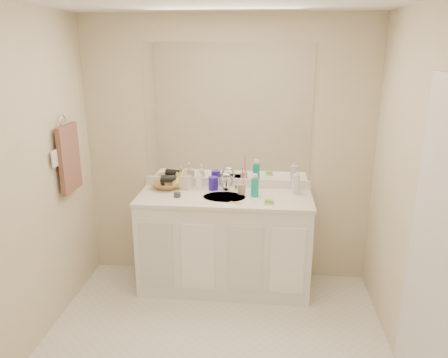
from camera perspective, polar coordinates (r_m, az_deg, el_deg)
wall_back at (r=3.96m, az=0.45°, el=3.46°), size 2.60×0.02×2.40m
wall_front at (r=1.59m, az=-8.42°, el=-19.34°), size 2.60×0.02×2.40m
wall_left at (r=3.16m, az=-26.05°, el=-1.93°), size 0.02×2.60×2.40m
wall_right at (r=2.87m, az=24.78°, el=-3.61°), size 0.02×2.60×2.40m
vanity_cabinet at (r=3.97m, az=0.07°, el=-8.44°), size 1.50×0.55×0.85m
countertop at (r=3.80m, az=0.07°, el=-2.45°), size 1.52×0.57×0.03m
backsplash at (r=4.02m, az=0.43°, el=-0.47°), size 1.52×0.03×0.08m
sink_basin at (r=3.78m, az=0.04°, el=-2.50°), size 0.37×0.37×0.02m
faucet at (r=3.92m, az=0.30°, el=-0.70°), size 0.02×0.02×0.11m
mirror at (r=3.89m, az=0.46°, el=8.60°), size 1.48×0.01×1.20m
blue_mug at (r=3.94m, az=-1.41°, el=-0.57°), size 0.11×0.11×0.12m
tan_cup at (r=3.84m, az=2.32°, el=-1.31°), size 0.09×0.09×0.09m
toothbrush at (r=3.80m, az=2.49°, el=0.19°), size 0.02×0.04×0.20m
mouthwash_bottle at (r=3.77m, az=4.05°, el=-1.12°), size 0.07×0.07×0.16m
clear_pump_bottle at (r=3.87m, az=9.37°, el=-0.69°), size 0.08×0.08×0.18m
soap_dish at (r=3.63m, az=5.89°, el=-3.15°), size 0.09×0.07×0.01m
green_soap at (r=3.62m, az=5.90°, el=-2.86°), size 0.07×0.06×0.02m
orange_comb at (r=3.63m, az=1.58°, el=-3.13°), size 0.11×0.06×0.00m
dark_jar at (r=3.78m, az=-6.13°, el=-2.05°), size 0.06×0.06×0.04m
soap_bottle_white at (r=3.96m, az=-3.26°, el=-0.06°), size 0.09×0.09×0.18m
soap_bottle_cream at (r=3.96m, az=-5.04°, el=0.01°), size 0.11×0.11×0.19m
soap_bottle_yellow at (r=4.00m, az=-6.09°, el=-0.17°), size 0.14×0.14×0.15m
wicker_basket at (r=4.02m, az=-7.49°, el=-0.75°), size 0.33×0.33×0.06m
hair_dryer at (r=4.00m, az=-7.24°, el=0.03°), size 0.15×0.09×0.07m
towel_ring at (r=3.73m, az=-20.30°, el=7.01°), size 0.01×0.11×0.11m
hand_towel at (r=3.78m, az=-19.56°, el=2.55°), size 0.04×0.32×0.55m
switch_plate at (r=3.60m, az=-21.26°, el=2.50°), size 0.01×0.08×0.13m
door at (r=2.68m, az=26.01°, el=-9.87°), size 0.02×0.82×2.00m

